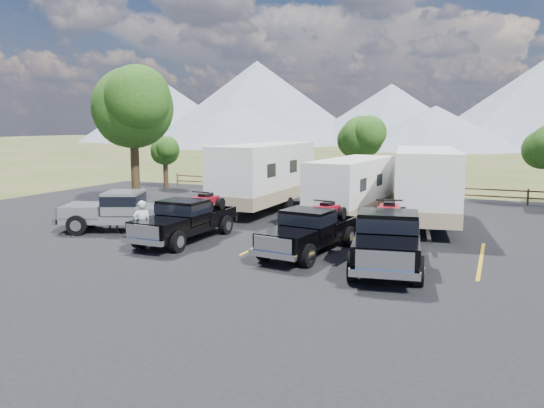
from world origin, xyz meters
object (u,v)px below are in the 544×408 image
at_px(person_a, 142,224).
at_px(pickup_silver, 127,211).
at_px(rig_center, 310,229).
at_px(trailer_right, 425,186).
at_px(rig_right, 387,236).
at_px(rig_left, 186,218).
at_px(person_b, 113,213).
at_px(trailer_left, 265,176).
at_px(trailer_center, 352,189).
at_px(tree_big_nw, 132,108).

bearing_deg(person_a, pickup_silver, -84.91).
bearing_deg(rig_center, trailer_right, 73.69).
bearing_deg(rig_right, rig_center, 157.36).
bearing_deg(rig_left, person_b, 178.83).
bearing_deg(person_b, rig_right, -22.13).
distance_m(rig_right, person_b, 12.08).
relative_size(trailer_left, trailer_center, 1.18).
bearing_deg(tree_big_nw, pickup_silver, -55.17).
relative_size(tree_big_nw, person_a, 4.27).
distance_m(person_a, person_b, 3.66).
distance_m(rig_center, trailer_center, 6.74).
distance_m(rig_center, pickup_silver, 8.69).
xyz_separation_m(rig_right, person_a, (-9.00, -1.22, -0.08)).
height_order(rig_right, person_b, rig_right).
height_order(rig_left, rig_right, rig_right).
xyz_separation_m(rig_center, rig_right, (2.94, -0.67, 0.12)).
bearing_deg(person_b, trailer_center, 18.19).
bearing_deg(trailer_center, tree_big_nw, -173.87).
height_order(rig_left, rig_center, rig_left).
relative_size(tree_big_nw, rig_right, 1.22).
bearing_deg(rig_center, tree_big_nw, 160.49).
height_order(trailer_right, person_a, trailer_right).
distance_m(trailer_right, person_b, 14.13).
xyz_separation_m(trailer_center, pickup_silver, (-8.44, -6.16, -0.67)).
height_order(tree_big_nw, rig_right, tree_big_nw).
distance_m(rig_right, person_a, 9.08).
bearing_deg(person_b, person_a, -51.86).
height_order(pickup_silver, person_a, person_a).
height_order(rig_left, pickup_silver, rig_left).
xyz_separation_m(trailer_right, person_b, (-12.22, -7.04, -1.00)).
bearing_deg(trailer_right, trailer_left, 165.15).
height_order(rig_center, person_b, rig_center).
height_order(pickup_silver, person_b, pickup_silver).
xyz_separation_m(rig_center, trailer_center, (-0.23, 6.70, 0.71)).
relative_size(tree_big_nw, rig_left, 1.39).
xyz_separation_m(rig_left, rig_center, (5.29, 0.01, -0.03)).
distance_m(trailer_center, person_a, 10.40).
bearing_deg(trailer_right, rig_center, -122.62).
relative_size(rig_center, rig_right, 0.87).
bearing_deg(pickup_silver, trailer_right, 96.62).
height_order(tree_big_nw, trailer_right, tree_big_nw).
distance_m(rig_center, person_b, 9.11).
relative_size(pickup_silver, person_a, 3.34).
xyz_separation_m(trailer_center, trailer_right, (3.34, 0.48, 0.26)).
bearing_deg(trailer_left, rig_left, -88.30).
relative_size(rig_left, person_b, 3.34).
height_order(trailer_right, pickup_silver, trailer_right).
height_order(trailer_left, pickup_silver, trailer_left).
height_order(trailer_right, person_b, trailer_right).
bearing_deg(rig_left, trailer_left, 92.10).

